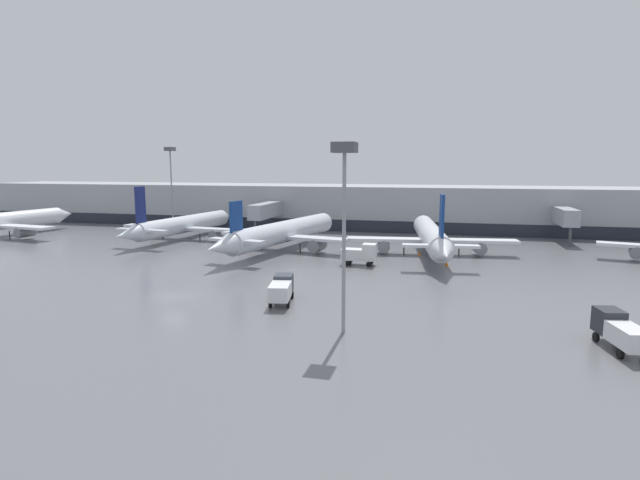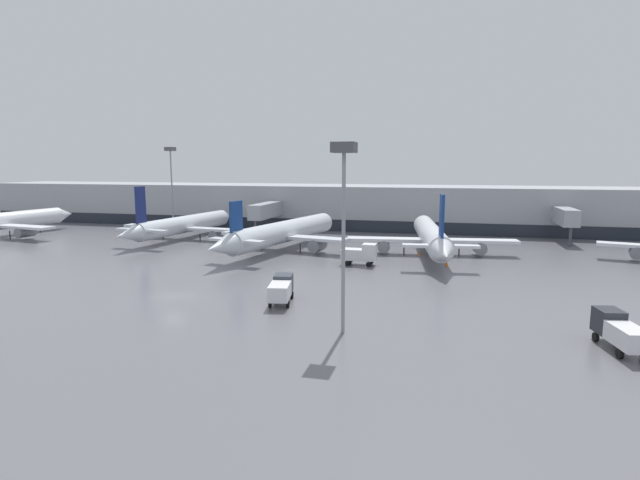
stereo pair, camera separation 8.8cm
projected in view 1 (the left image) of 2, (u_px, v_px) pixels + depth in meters
name	position (u px, v px, depth m)	size (l,w,h in m)	color
ground_plane	(174.00, 297.00, 50.85)	(320.00, 320.00, 0.00)	slate
terminal_building	(321.00, 206.00, 109.51)	(160.00, 29.18, 9.00)	#9EA0A5
parked_jet_1	(431.00, 236.00, 74.29)	(25.22, 35.59, 9.73)	silver
parked_jet_2	(183.00, 225.00, 89.90)	(24.86, 33.18, 9.98)	silver
parked_jet_4	(283.00, 233.00, 78.12)	(21.71, 37.23, 8.59)	silver
service_truck_0	(619.00, 330.00, 36.11)	(2.74, 5.74, 2.57)	silver
service_truck_1	(282.00, 288.00, 48.45)	(2.81, 5.69, 2.46)	silver
service_truck_2	(360.00, 254.00, 66.75)	(4.65, 2.12, 2.94)	silver
traffic_cone_0	(447.00, 264.00, 66.57)	(0.52, 0.52, 0.57)	orange
traffic_cone_1	(420.00, 253.00, 74.35)	(0.44, 0.44, 0.73)	orange
traffic_cone_2	(272.00, 242.00, 84.82)	(0.36, 0.36, 0.77)	orange
apron_light_mast_1	(171.00, 164.00, 104.75)	(1.80, 1.80, 17.07)	gray
apron_light_mast_2	(344.00, 180.00, 38.18)	(1.80, 1.80, 15.02)	gray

